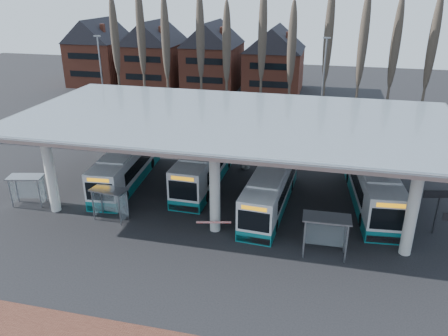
% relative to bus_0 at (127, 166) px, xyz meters
% --- Properties ---
extents(ground, '(140.00, 140.00, 0.00)m').
position_rel_bus_0_xyz_m(ground, '(9.01, -8.37, -1.43)').
color(ground, black).
rests_on(ground, ground).
extents(station_canopy, '(32.00, 16.00, 6.34)m').
position_rel_bus_0_xyz_m(station_canopy, '(9.01, -0.37, 4.25)').
color(station_canopy, silver).
rests_on(station_canopy, ground).
extents(poplar_row, '(45.10, 1.10, 14.50)m').
position_rel_bus_0_xyz_m(poplar_row, '(9.01, 24.63, 7.35)').
color(poplar_row, '#473D33').
rests_on(poplar_row, ground).
extents(townhouse_row, '(36.80, 10.30, 12.25)m').
position_rel_bus_0_xyz_m(townhouse_row, '(-6.74, 35.63, 4.51)').
color(townhouse_row, brown).
rests_on(townhouse_row, ground).
extents(lamp_post_a, '(0.80, 0.16, 10.17)m').
position_rel_bus_0_xyz_m(lamp_post_a, '(-8.99, 13.63, 3.91)').
color(lamp_post_a, slate).
rests_on(lamp_post_a, ground).
extents(lamp_post_b, '(0.80, 0.16, 10.17)m').
position_rel_bus_0_xyz_m(lamp_post_b, '(15.01, 17.63, 3.91)').
color(lamp_post_b, slate).
rests_on(lamp_post_b, ground).
extents(bus_0, '(3.23, 11.07, 3.03)m').
position_rel_bus_0_xyz_m(bus_0, '(0.00, 0.00, 0.00)').
color(bus_0, silver).
rests_on(bus_0, ground).
extents(bus_1, '(2.64, 11.39, 3.15)m').
position_rel_bus_0_xyz_m(bus_1, '(6.30, 1.65, 0.06)').
color(bus_1, silver).
rests_on(bus_1, ground).
extents(bus_2, '(3.01, 10.98, 3.01)m').
position_rel_bus_0_xyz_m(bus_2, '(12.14, -1.59, -0.01)').
color(bus_2, silver).
rests_on(bus_2, ground).
extents(bus_3, '(3.63, 11.91, 3.26)m').
position_rel_bus_0_xyz_m(bus_3, '(19.36, 0.76, 0.11)').
color(bus_3, silver).
rests_on(bus_3, ground).
extents(shelter_0, '(2.69, 1.76, 2.30)m').
position_rel_bus_0_xyz_m(shelter_0, '(-5.43, -5.41, 0.24)').
color(shelter_0, gray).
rests_on(shelter_0, ground).
extents(shelter_1, '(2.64, 1.56, 2.32)m').
position_rel_bus_0_xyz_m(shelter_1, '(1.60, -6.03, 0.26)').
color(shelter_1, gray).
rests_on(shelter_1, ground).
extents(shelter_2, '(2.86, 1.49, 2.62)m').
position_rel_bus_0_xyz_m(shelter_2, '(16.17, -7.08, 0.47)').
color(shelter_2, gray).
rests_on(shelter_2, ground).
extents(info_sign_1, '(2.08, 0.65, 3.15)m').
position_rel_bus_0_xyz_m(info_sign_1, '(23.14, -2.96, 1.22)').
color(info_sign_1, black).
rests_on(info_sign_1, ground).
extents(barrier, '(2.23, 0.86, 1.13)m').
position_rel_bus_0_xyz_m(barrier, '(9.11, -6.45, -0.55)').
color(barrier, black).
rests_on(barrier, ground).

